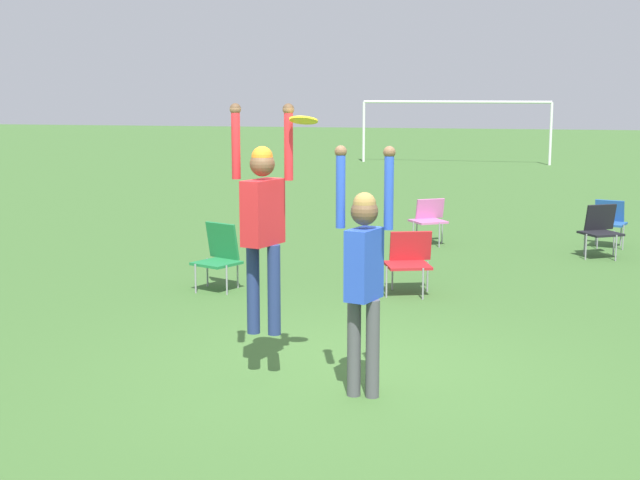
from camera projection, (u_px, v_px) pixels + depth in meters
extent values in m
plane|color=#3D662D|center=(338.00, 373.00, 8.45)|extent=(120.00, 120.00, 0.00)
cylinder|color=navy|center=(253.00, 289.00, 8.23)|extent=(0.12, 0.12, 0.84)
cylinder|color=navy|center=(274.00, 290.00, 8.18)|extent=(0.12, 0.12, 0.84)
cube|color=red|center=(263.00, 212.00, 8.08)|extent=(0.32, 0.49, 0.60)
sphere|color=brown|center=(262.00, 164.00, 8.01)|extent=(0.23, 0.23, 0.23)
sphere|color=orange|center=(262.00, 157.00, 8.00)|extent=(0.19, 0.19, 0.19)
cylinder|color=red|center=(236.00, 144.00, 8.04)|extent=(0.08, 0.08, 0.63)
sphere|color=brown|center=(235.00, 109.00, 7.99)|extent=(0.10, 0.10, 0.10)
cylinder|color=red|center=(289.00, 145.00, 7.93)|extent=(0.08, 0.08, 0.63)
sphere|color=brown|center=(288.00, 109.00, 7.88)|extent=(0.10, 0.10, 0.10)
cylinder|color=#4C4C51|center=(354.00, 348.00, 7.77)|extent=(0.12, 0.12, 0.87)
cylinder|color=#4C4C51|center=(373.00, 349.00, 7.73)|extent=(0.12, 0.12, 0.87)
cube|color=blue|center=(364.00, 264.00, 7.63)|extent=(0.30, 0.41, 0.62)
sphere|color=brown|center=(364.00, 212.00, 7.55)|extent=(0.24, 0.24, 0.24)
sphere|color=olive|center=(364.00, 204.00, 7.54)|extent=(0.20, 0.20, 0.20)
cylinder|color=blue|center=(341.00, 190.00, 7.57)|extent=(0.08, 0.08, 0.65)
sphere|color=brown|center=(341.00, 151.00, 7.52)|extent=(0.10, 0.10, 0.10)
cylinder|color=blue|center=(389.00, 191.00, 7.48)|extent=(0.08, 0.08, 0.65)
sphere|color=brown|center=(389.00, 152.00, 7.42)|extent=(0.10, 0.10, 0.10)
cylinder|color=yellow|center=(304.00, 120.00, 7.76)|extent=(0.25, 0.25, 0.08)
cylinder|color=gray|center=(586.00, 247.00, 14.19)|extent=(0.02, 0.02, 0.42)
cylinder|color=gray|center=(616.00, 248.00, 14.08)|extent=(0.02, 0.02, 0.42)
cylinder|color=gray|center=(585.00, 242.00, 14.63)|extent=(0.02, 0.02, 0.42)
cylinder|color=gray|center=(614.00, 243.00, 14.52)|extent=(0.02, 0.02, 0.42)
cube|color=black|center=(601.00, 233.00, 14.33)|extent=(0.74, 0.74, 0.04)
cube|color=black|center=(600.00, 217.00, 14.53)|extent=(0.51, 0.38, 0.43)
cylinder|color=gray|center=(387.00, 282.00, 11.55)|extent=(0.02, 0.02, 0.41)
cylinder|color=gray|center=(423.00, 284.00, 11.44)|extent=(0.02, 0.02, 0.41)
cylinder|color=gray|center=(392.00, 275.00, 12.01)|extent=(0.02, 0.02, 0.41)
cylinder|color=gray|center=(428.00, 277.00, 11.90)|extent=(0.02, 0.02, 0.41)
cube|color=#B21E23|center=(408.00, 265.00, 11.70)|extent=(0.72, 0.72, 0.04)
cube|color=#B21E23|center=(411.00, 246.00, 11.91)|extent=(0.56, 0.29, 0.40)
cylinder|color=gray|center=(196.00, 279.00, 11.81)|extent=(0.02, 0.02, 0.39)
cylinder|color=gray|center=(227.00, 280.00, 11.71)|extent=(0.02, 0.02, 0.39)
cylinder|color=gray|center=(207.00, 272.00, 12.23)|extent=(0.02, 0.02, 0.39)
cylinder|color=gray|center=(238.00, 274.00, 12.13)|extent=(0.02, 0.02, 0.39)
cube|color=#1E753D|center=(217.00, 263.00, 11.94)|extent=(0.68, 0.68, 0.04)
cube|color=#1E753D|center=(222.00, 241.00, 12.13)|extent=(0.52, 0.32, 0.50)
cylinder|color=gray|center=(413.00, 234.00, 15.42)|extent=(0.02, 0.02, 0.43)
cylinder|color=gray|center=(439.00, 235.00, 15.32)|extent=(0.02, 0.02, 0.43)
cylinder|color=gray|center=(417.00, 230.00, 15.86)|extent=(0.02, 0.02, 0.43)
cylinder|color=gray|center=(442.00, 231.00, 15.75)|extent=(0.02, 0.02, 0.43)
cube|color=#C666A3|center=(428.00, 221.00, 15.55)|extent=(0.74, 0.74, 0.04)
cube|color=#C666A3|center=(430.00, 209.00, 15.76)|extent=(0.49, 0.38, 0.35)
cylinder|color=gray|center=(598.00, 236.00, 15.18)|extent=(0.02, 0.02, 0.43)
cylinder|color=gray|center=(623.00, 237.00, 15.08)|extent=(0.02, 0.02, 0.43)
cylinder|color=gray|center=(596.00, 233.00, 15.57)|extent=(0.02, 0.02, 0.43)
cylinder|color=gray|center=(621.00, 234.00, 15.48)|extent=(0.02, 0.02, 0.43)
cube|color=#235193|center=(610.00, 224.00, 15.29)|extent=(0.61, 0.61, 0.04)
cube|color=#235193|center=(610.00, 210.00, 15.48)|extent=(0.50, 0.24, 0.37)
cylinder|color=white|center=(364.00, 132.00, 34.35)|extent=(0.10, 0.10, 2.30)
cylinder|color=white|center=(551.00, 134.00, 32.70)|extent=(0.10, 0.10, 2.30)
cylinder|color=white|center=(456.00, 102.00, 33.34)|extent=(7.00, 0.10, 0.10)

